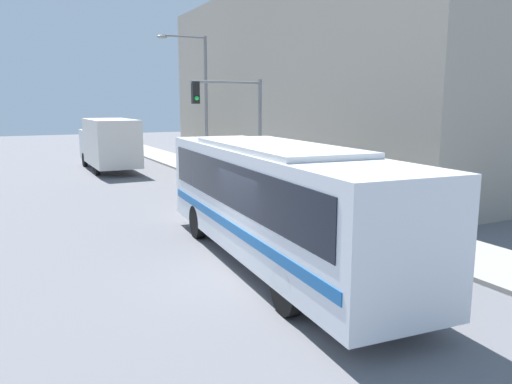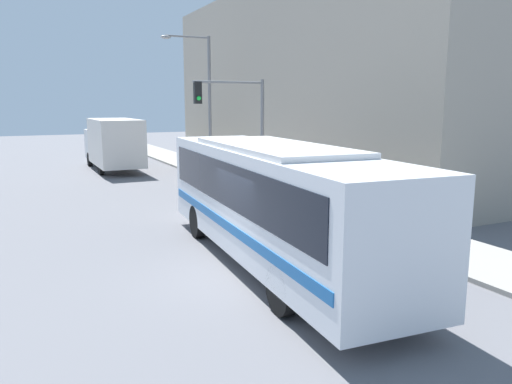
{
  "view_description": "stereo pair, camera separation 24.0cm",
  "coord_description": "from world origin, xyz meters",
  "px_view_note": "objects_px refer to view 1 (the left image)",
  "views": [
    {
      "loc": [
        -4.99,
        -10.34,
        4.1
      ],
      "look_at": [
        1.99,
        3.46,
        1.34
      ],
      "focal_mm": 35.0,
      "sensor_mm": 36.0,
      "label": 1
    },
    {
      "loc": [
        -4.78,
        -10.45,
        4.1
      ],
      "look_at": [
        1.99,
        3.46,
        1.34
      ],
      "focal_mm": 35.0,
      "sensor_mm": 36.0,
      "label": 2
    }
  ],
  "objects_px": {
    "street_lamp": "(200,93)",
    "pedestrian_near_corner": "(288,175)",
    "delivery_truck": "(108,143)",
    "traffic_light_pole": "(236,115)",
    "city_bus": "(274,196)",
    "pedestrian_mid_block": "(337,185)",
    "parking_meter": "(249,172)",
    "fire_hydrant": "(345,211)"
  },
  "relations": [
    {
      "from": "city_bus",
      "to": "pedestrian_mid_block",
      "type": "bearing_deg",
      "value": 44.55
    },
    {
      "from": "traffic_light_pole",
      "to": "city_bus",
      "type": "bearing_deg",
      "value": -108.92
    },
    {
      "from": "delivery_truck",
      "to": "traffic_light_pole",
      "type": "relative_size",
      "value": 1.57
    },
    {
      "from": "delivery_truck",
      "to": "traffic_light_pole",
      "type": "distance_m",
      "value": 12.16
    },
    {
      "from": "parking_meter",
      "to": "pedestrian_near_corner",
      "type": "bearing_deg",
      "value": -72.56
    },
    {
      "from": "street_lamp",
      "to": "delivery_truck",
      "type": "bearing_deg",
      "value": 131.78
    },
    {
      "from": "fire_hydrant",
      "to": "pedestrian_near_corner",
      "type": "bearing_deg",
      "value": 81.84
    },
    {
      "from": "city_bus",
      "to": "traffic_light_pole",
      "type": "xyz_separation_m",
      "value": [
        3.1,
        9.04,
        1.78
      ]
    },
    {
      "from": "traffic_light_pole",
      "to": "parking_meter",
      "type": "height_order",
      "value": "traffic_light_pole"
    },
    {
      "from": "street_lamp",
      "to": "pedestrian_mid_block",
      "type": "xyz_separation_m",
      "value": [
        1.15,
        -11.44,
        -3.58
      ]
    },
    {
      "from": "delivery_truck",
      "to": "traffic_light_pole",
      "type": "bearing_deg",
      "value": -73.83
    },
    {
      "from": "city_bus",
      "to": "pedestrian_near_corner",
      "type": "xyz_separation_m",
      "value": [
        4.83,
        7.52,
        -0.76
      ]
    },
    {
      "from": "delivery_truck",
      "to": "pedestrian_mid_block",
      "type": "bearing_deg",
      "value": -71.57
    },
    {
      "from": "traffic_light_pole",
      "to": "pedestrian_near_corner",
      "type": "xyz_separation_m",
      "value": [
        1.73,
        -1.52,
        -2.53
      ]
    },
    {
      "from": "pedestrian_mid_block",
      "to": "parking_meter",
      "type": "bearing_deg",
      "value": 100.88
    },
    {
      "from": "pedestrian_near_corner",
      "to": "city_bus",
      "type": "bearing_deg",
      "value": -122.7
    },
    {
      "from": "fire_hydrant",
      "to": "traffic_light_pole",
      "type": "bearing_deg",
      "value": 98.73
    },
    {
      "from": "city_bus",
      "to": "pedestrian_mid_block",
      "type": "xyz_separation_m",
      "value": [
        5.15,
        4.39,
        -0.73
      ]
    },
    {
      "from": "fire_hydrant",
      "to": "city_bus",
      "type": "bearing_deg",
      "value": -148.78
    },
    {
      "from": "delivery_truck",
      "to": "street_lamp",
      "type": "relative_size",
      "value": 1.03
    },
    {
      "from": "city_bus",
      "to": "traffic_light_pole",
      "type": "distance_m",
      "value": 9.72
    },
    {
      "from": "city_bus",
      "to": "street_lamp",
      "type": "distance_m",
      "value": 16.58
    },
    {
      "from": "street_lamp",
      "to": "pedestrian_near_corner",
      "type": "height_order",
      "value": "street_lamp"
    },
    {
      "from": "street_lamp",
      "to": "fire_hydrant",
      "type": "bearing_deg",
      "value": -89.52
    },
    {
      "from": "traffic_light_pole",
      "to": "street_lamp",
      "type": "height_order",
      "value": "street_lamp"
    },
    {
      "from": "pedestrian_near_corner",
      "to": "pedestrian_mid_block",
      "type": "xyz_separation_m",
      "value": [
        0.32,
        -3.13,
        0.02
      ]
    },
    {
      "from": "city_bus",
      "to": "street_lamp",
      "type": "bearing_deg",
      "value": 79.92
    },
    {
      "from": "fire_hydrant",
      "to": "parking_meter",
      "type": "xyz_separation_m",
      "value": [
        -0.0,
        7.33,
        0.42
      ]
    },
    {
      "from": "city_bus",
      "to": "parking_meter",
      "type": "distance_m",
      "value": 10.67
    },
    {
      "from": "pedestrian_near_corner",
      "to": "pedestrian_mid_block",
      "type": "relative_size",
      "value": 0.98
    },
    {
      "from": "delivery_truck",
      "to": "pedestrian_near_corner",
      "type": "bearing_deg",
      "value": -68.77
    },
    {
      "from": "parking_meter",
      "to": "street_lamp",
      "type": "xyz_separation_m",
      "value": [
        -0.11,
        6.02,
        3.68
      ]
    },
    {
      "from": "city_bus",
      "to": "parking_meter",
      "type": "xyz_separation_m",
      "value": [
        4.11,
        9.82,
        -0.84
      ]
    },
    {
      "from": "city_bus",
      "to": "pedestrian_mid_block",
      "type": "height_order",
      "value": "city_bus"
    },
    {
      "from": "city_bus",
      "to": "parking_meter",
      "type": "height_order",
      "value": "city_bus"
    },
    {
      "from": "city_bus",
      "to": "street_lamp",
      "type": "height_order",
      "value": "street_lamp"
    },
    {
      "from": "fire_hydrant",
      "to": "parking_meter",
      "type": "relative_size",
      "value": 0.67
    },
    {
      "from": "parking_meter",
      "to": "delivery_truck",
      "type": "bearing_deg",
      "value": 112.01
    },
    {
      "from": "fire_hydrant",
      "to": "street_lamp",
      "type": "bearing_deg",
      "value": 90.48
    },
    {
      "from": "delivery_truck",
      "to": "parking_meter",
      "type": "distance_m",
      "value": 11.64
    },
    {
      "from": "fire_hydrant",
      "to": "pedestrian_near_corner",
      "type": "relative_size",
      "value": 0.46
    },
    {
      "from": "traffic_light_pole",
      "to": "pedestrian_mid_block",
      "type": "height_order",
      "value": "traffic_light_pole"
    }
  ]
}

